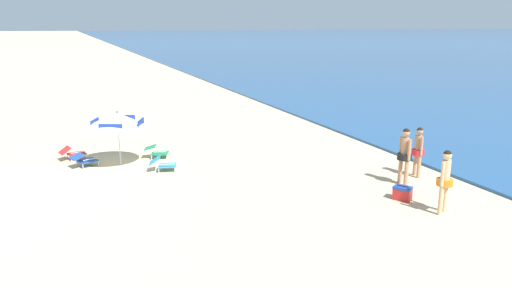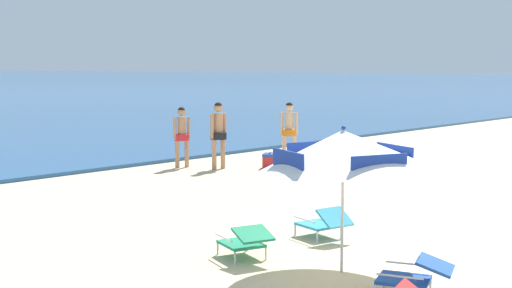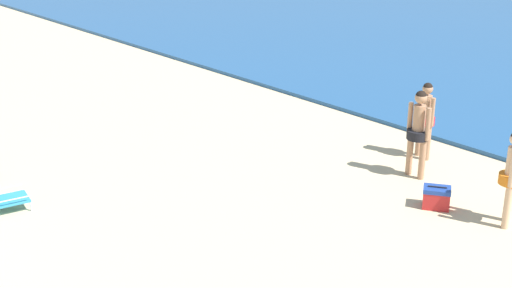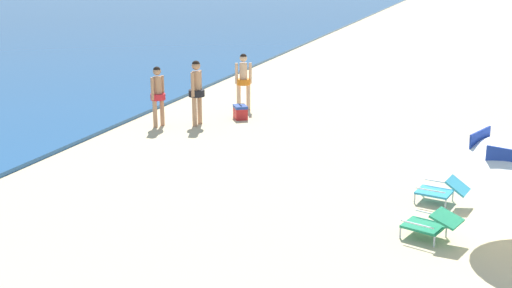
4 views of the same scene
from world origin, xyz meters
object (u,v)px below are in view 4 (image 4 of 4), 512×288
Objects in this scene: lounge_chair_spare_folded at (432,223)px; person_standing_near_shore at (158,92)px; cooler_box at (240,112)px; person_wading_in at (243,78)px; lounge_chair_beside_umbrella at (442,190)px; person_standing_beside at (197,88)px.

lounge_chair_spare_folded is 0.59× the size of person_standing_near_shore.
person_standing_near_shore reaches higher than cooler_box.
person_wading_in is (2.79, -1.50, 0.04)m from person_standing_near_shore.
lounge_chair_beside_umbrella reaches higher than cooler_box.
person_standing_beside is at bearing 141.15° from cooler_box.
cooler_box is (1.10, -0.88, -0.84)m from person_standing_beside.
person_standing_beside is (5.93, 6.64, 0.77)m from lounge_chair_spare_folded.
person_wading_in is at bearing -28.30° from person_standing_near_shore.
person_standing_beside is at bearing 166.50° from person_wading_in.
person_standing_near_shore is 2.75× the size of cooler_box.
lounge_chair_beside_umbrella is at bearing -136.57° from person_wading_in.
lounge_chair_beside_umbrella is 0.60× the size of person_standing_near_shore.
person_standing_near_shore reaches higher than lounge_chair_spare_folded.
cooler_box is at bearing -164.86° from person_wading_in.
lounge_chair_spare_folded is (-1.71, 0.10, 0.01)m from lounge_chair_beside_umbrella.
person_wading_in is 2.88× the size of cooler_box.
lounge_chair_beside_umbrella is 9.02m from person_wading_in.
person_standing_beside reaches higher than person_wading_in.
person_standing_near_shore is (5.45, 7.58, 0.69)m from lounge_chair_spare_folded.
lounge_chair_spare_folded is at bearing -140.69° from cooler_box.
person_standing_near_shore is 1.06m from person_standing_beside.
lounge_chair_beside_umbrella is at bearing -122.07° from person_standing_beside.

